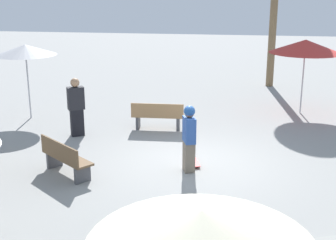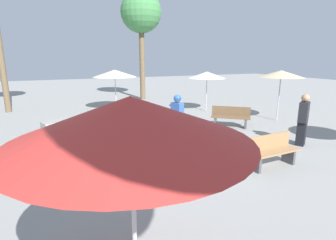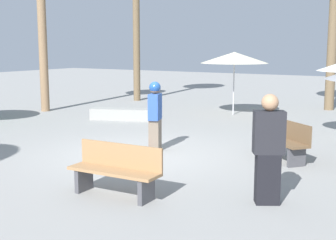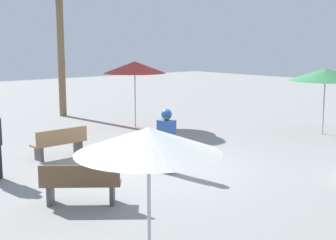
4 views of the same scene
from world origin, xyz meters
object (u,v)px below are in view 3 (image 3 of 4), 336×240
object	(u,v)px
shade_umbrella_cream	(234,58)
bench_near	(116,170)
skater_main	(155,114)
concrete_ledge	(123,114)
bench_far	(282,140)
bystander_watching	(268,150)
skateboard	(141,152)

from	to	relation	value
shade_umbrella_cream	bench_near	bearing A→B (deg)	12.39
skater_main	shade_umbrella_cream	bearing A→B (deg)	167.72
concrete_ledge	bench_near	size ratio (longest dim) A/B	1.36
concrete_ledge	bench_far	bearing A→B (deg)	67.37
bench_near	shade_umbrella_cream	xyz separation A→B (m)	(-9.41, -2.07, 1.60)
bystander_watching	concrete_ledge	bearing A→B (deg)	-69.01
skateboard	shade_umbrella_cream	size ratio (longest dim) A/B	0.35
skateboard	concrete_ledge	distance (m)	5.08
bench_near	skateboard	bearing A→B (deg)	-65.22
bystander_watching	skater_main	bearing A→B (deg)	-62.74
concrete_ledge	bench_near	bearing A→B (deg)	36.27
skater_main	bench_far	bearing A→B (deg)	84.20
concrete_ledge	bench_near	world-z (taller)	bench_near
shade_umbrella_cream	bystander_watching	xyz separation A→B (m)	(8.48, 4.32, -1.16)
bystander_watching	bench_far	bearing A→B (deg)	-106.89
concrete_ledge	shade_umbrella_cream	bearing A→B (deg)	138.18
skater_main	bystander_watching	distance (m)	4.18
bench_near	bench_far	xyz separation A→B (m)	(-3.83, 1.53, 0.00)
bench_far	bystander_watching	distance (m)	3.01
bench_far	concrete_ledge	bearing A→B (deg)	16.14
skateboard	bench_far	xyz separation A→B (m)	(-1.19, 2.89, 0.37)
skateboard	concrete_ledge	world-z (taller)	concrete_ledge
bench_near	concrete_ledge	bearing A→B (deg)	-56.17
skater_main	bench_near	bearing A→B (deg)	3.02
skater_main	bystander_watching	world-z (taller)	bystander_watching
skateboard	shade_umbrella_cream	world-z (taller)	shade_umbrella_cream
concrete_ledge	shade_umbrella_cream	size ratio (longest dim) A/B	0.93
bench_near	bystander_watching	distance (m)	2.47
skateboard	bench_near	size ratio (longest dim) A/B	0.51
shade_umbrella_cream	concrete_ledge	bearing A→B (deg)	-41.82
skateboard	concrete_ledge	bearing A→B (deg)	-156.11
skateboard	bystander_watching	size ratio (longest dim) A/B	0.48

